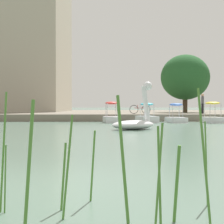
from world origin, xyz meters
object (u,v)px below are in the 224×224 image
at_px(pedal_boat_blue, 176,117).
at_px(bicycle_parked, 140,109).
at_px(tree_broadleaf_right, 185,77).
at_px(person_on_path, 203,103).
at_px(pedal_boat_yellow, 213,116).
at_px(pedal_boat_cyan, 147,117).
at_px(swan_boat, 135,121).
at_px(pedal_boat_red, 111,117).

distance_m(pedal_boat_blue, bicycle_parked, 4.64).
bearing_deg(tree_broadleaf_right, person_on_path, -86.00).
relative_size(pedal_boat_yellow, bicycle_parked, 1.20).
xyz_separation_m(pedal_boat_cyan, person_on_path, (5.42, 4.78, 1.09)).
distance_m(pedal_boat_cyan, person_on_path, 7.31).
bearing_deg(pedal_boat_cyan, person_on_path, 41.43).
bearing_deg(swan_boat, bicycle_parked, 83.20).
bearing_deg(pedal_boat_blue, pedal_boat_cyan, 178.12).
bearing_deg(pedal_boat_red, pedal_boat_yellow, -2.72).
bearing_deg(pedal_boat_yellow, pedal_boat_blue, 172.87).
bearing_deg(swan_boat, person_on_path, 61.28).
relative_size(pedal_boat_yellow, person_on_path, 1.22).
bearing_deg(person_on_path, bicycle_parked, -171.27).
height_order(pedal_boat_cyan, bicycle_parked, pedal_boat_cyan).
distance_m(tree_broadleaf_right, bicycle_parked, 8.64).
bearing_deg(pedal_boat_blue, pedal_boat_yellow, -7.13).
bearing_deg(bicycle_parked, pedal_boat_red, -122.10).
xyz_separation_m(swan_boat, bicycle_parked, (1.41, 11.86, 0.48)).
distance_m(pedal_boat_yellow, tree_broadleaf_right, 11.08).
height_order(pedal_boat_red, pedal_boat_yellow, pedal_boat_red).
xyz_separation_m(swan_boat, pedal_boat_yellow, (6.32, 7.53, 0.03)).
distance_m(swan_boat, person_on_path, 14.53).
distance_m(pedal_boat_red, pedal_boat_cyan, 2.63).
relative_size(pedal_boat_red, tree_broadleaf_right, 0.37).
bearing_deg(pedal_boat_blue, person_on_path, 56.05).
distance_m(pedal_boat_red, tree_broadleaf_right, 13.22).
bearing_deg(tree_broadleaf_right, pedal_boat_red, -127.20).
height_order(swan_boat, tree_broadleaf_right, tree_broadleaf_right).
bearing_deg(bicycle_parked, pedal_boat_cyan, -88.05).
distance_m(pedal_boat_blue, person_on_path, 5.96).
relative_size(swan_boat, person_on_path, 1.61).
distance_m(swan_boat, tree_broadleaf_right, 19.51).
bearing_deg(tree_broadleaf_right, swan_boat, -110.13).
bearing_deg(pedal_boat_red, bicycle_parked, 57.90).
bearing_deg(bicycle_parked, tree_broadleaf_right, 49.82).
bearing_deg(pedal_boat_yellow, swan_boat, -130.03).
bearing_deg(swan_boat, pedal_boat_blue, 64.80).
bearing_deg(pedal_boat_yellow, tree_broadleaf_right, 88.52).
bearing_deg(bicycle_parked, pedal_boat_yellow, -41.39).
xyz_separation_m(pedal_boat_red, tree_broadleaf_right, (7.68, 10.11, 3.69)).
distance_m(pedal_boat_yellow, bicycle_parked, 6.56).
relative_size(swan_boat, pedal_boat_cyan, 1.18).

